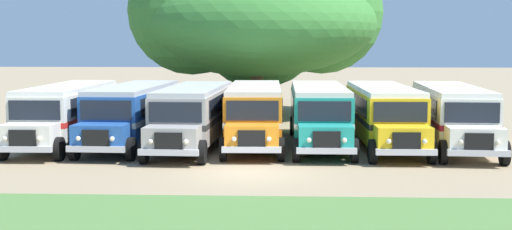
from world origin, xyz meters
name	(u,v)px	position (x,y,z in m)	size (l,w,h in m)	color
ground_plane	(249,173)	(0.00, 0.00, 0.00)	(220.00, 220.00, 0.00)	#937F60
parked_bus_slot_0	(67,111)	(-9.25, 7.21, 1.58)	(2.69, 10.84, 2.82)	silver
parked_bus_slot_1	(133,111)	(-6.04, 7.34, 1.58)	(3.09, 10.89, 2.82)	#23519E
parked_bus_slot_2	(193,113)	(-3.01, 6.66, 1.58)	(3.01, 10.88, 2.82)	#9E9993
parked_bus_slot_3	(255,111)	(-0.14, 7.49, 1.58)	(2.88, 10.86, 2.82)	orange
parked_bus_slot_4	(319,112)	(2.95, 7.33, 1.58)	(2.74, 10.85, 2.82)	teal
parked_bus_slot_5	(383,113)	(6.00, 7.15, 1.58)	(2.83, 10.86, 2.82)	yellow
parked_bus_slot_6	(452,113)	(9.19, 7.02, 1.58)	(3.19, 10.91, 2.82)	silver
broad_shade_tree	(259,20)	(-0.49, 20.95, 6.43)	(16.78, 16.24, 11.15)	brown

